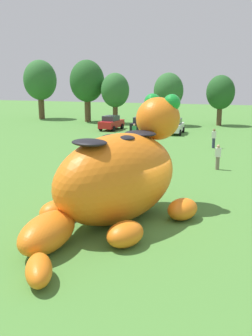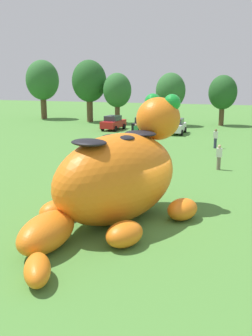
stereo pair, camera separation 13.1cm
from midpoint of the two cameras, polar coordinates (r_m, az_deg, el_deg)
name	(u,v)px [view 1 (the left image)]	position (r m, az deg, el deg)	size (l,w,h in m)	color
ground_plane	(145,220)	(16.66, 2.72, -7.77)	(160.00, 160.00, 0.00)	#4C8438
giant_inflatable_creature	(118,177)	(16.03, -1.39, -1.31)	(6.71, 10.67, 5.32)	orange
car_red	(111,123)	(45.95, -2.30, 6.83)	(2.11, 4.18, 1.72)	red
car_black	(142,124)	(44.42, 2.29, 6.61)	(1.99, 4.13, 1.72)	black
car_white	(174,126)	(42.93, 7.19, 6.29)	(2.08, 4.17, 1.72)	white
tree_far_left	(40,81)	(60.40, -12.89, 12.73)	(4.99, 4.99, 8.86)	brown
tree_left	(87,82)	(55.10, -5.96, 12.84)	(4.88, 4.88, 8.66)	brown
tree_mid_left	(115,91)	(52.63, -1.72, 11.59)	(3.86, 3.86, 6.84)	brown
tree_centre_left	(169,91)	(50.47, 6.35, 11.44)	(3.85, 3.85, 6.83)	brown
tree_centre	(221,93)	(51.76, 13.99, 10.96)	(3.68, 3.68, 6.53)	brown
spectator_mid_field	(218,157)	(26.19, 13.53, 1.59)	(0.38, 0.26, 1.71)	#726656
spectator_wandering	(214,139)	(34.46, 12.99, 4.35)	(0.38, 0.26, 1.71)	#2D334C
spectator_far_side	(134,132)	(37.54, 1.15, 5.39)	(0.38, 0.26, 1.71)	#726656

